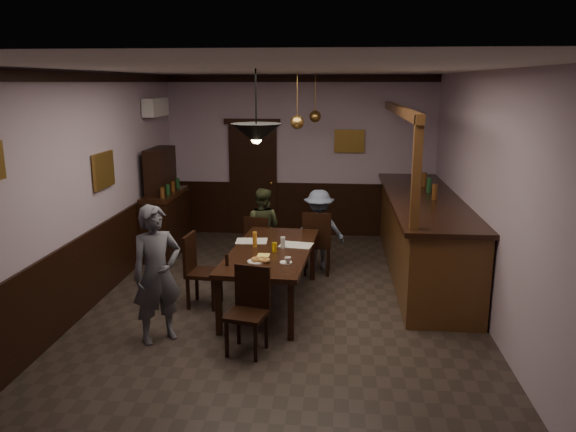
# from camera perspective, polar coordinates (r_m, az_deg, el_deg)

# --- Properties ---
(room) EXTENTS (5.01, 8.01, 3.01)m
(room) POSITION_cam_1_polar(r_m,az_deg,el_deg) (6.64, -0.97, 1.63)
(room) COLOR #2D2621
(room) RESTS_ON ground
(dining_table) EXTENTS (1.16, 2.27, 0.75)m
(dining_table) POSITION_cam_1_polar(r_m,az_deg,el_deg) (7.30, -1.71, -3.89)
(dining_table) COLOR black
(dining_table) RESTS_ON ground
(chair_far_left) EXTENTS (0.43, 0.43, 0.88)m
(chair_far_left) POSITION_cam_1_polar(r_m,az_deg,el_deg) (8.64, -3.05, -2.54)
(chair_far_left) COLOR black
(chair_far_left) RESTS_ON ground
(chair_far_right) EXTENTS (0.43, 0.43, 0.98)m
(chair_far_right) POSITION_cam_1_polar(r_m,az_deg,el_deg) (8.48, 2.96, -2.46)
(chair_far_right) COLOR black
(chair_far_right) RESTS_ON ground
(chair_near) EXTENTS (0.48, 0.48, 0.93)m
(chair_near) POSITION_cam_1_polar(r_m,az_deg,el_deg) (6.14, -3.97, -9.08)
(chair_near) COLOR black
(chair_near) RESTS_ON ground
(chair_side) EXTENTS (0.45, 0.45, 0.96)m
(chair_side) POSITION_cam_1_polar(r_m,az_deg,el_deg) (7.39, -9.11, -5.12)
(chair_side) COLOR black
(chair_side) RESTS_ON ground
(person_standing) EXTENTS (0.68, 0.65, 1.57)m
(person_standing) POSITION_cam_1_polar(r_m,az_deg,el_deg) (6.42, -13.17, -5.78)
(person_standing) COLOR #50515C
(person_standing) RESTS_ON ground
(person_seated_left) EXTENTS (0.70, 0.60, 1.26)m
(person_seated_left) POSITION_cam_1_polar(r_m,az_deg,el_deg) (8.86, -2.65, -1.15)
(person_seated_left) COLOR #3E4529
(person_seated_left) RESTS_ON ground
(person_seated_right) EXTENTS (0.86, 0.55, 1.25)m
(person_seated_right) POSITION_cam_1_polar(r_m,az_deg,el_deg) (8.72, 3.14, -1.40)
(person_seated_right) COLOR slate
(person_seated_right) RESTS_ON ground
(newspaper_left) EXTENTS (0.44, 0.33, 0.01)m
(newspaper_left) POSITION_cam_1_polar(r_m,az_deg,el_deg) (7.65, -3.72, -2.55)
(newspaper_left) COLOR silver
(newspaper_left) RESTS_ON dining_table
(newspaper_right) EXTENTS (0.47, 0.37, 0.01)m
(newspaper_right) POSITION_cam_1_polar(r_m,az_deg,el_deg) (7.45, 0.83, -2.97)
(newspaper_right) COLOR silver
(newspaper_right) RESTS_ON dining_table
(napkin) EXTENTS (0.16, 0.16, 0.00)m
(napkin) POSITION_cam_1_polar(r_m,az_deg,el_deg) (7.04, -2.50, -3.98)
(napkin) COLOR #FFE35D
(napkin) RESTS_ON dining_table
(saucer) EXTENTS (0.15, 0.15, 0.01)m
(saucer) POSITION_cam_1_polar(r_m,az_deg,el_deg) (6.74, -0.22, -4.73)
(saucer) COLOR white
(saucer) RESTS_ON dining_table
(coffee_cup) EXTENTS (0.09, 0.09, 0.07)m
(coffee_cup) POSITION_cam_1_polar(r_m,az_deg,el_deg) (6.68, -0.02, -4.51)
(coffee_cup) COLOR white
(coffee_cup) RESTS_ON saucer
(pastry_plate) EXTENTS (0.22, 0.22, 0.01)m
(pastry_plate) POSITION_cam_1_polar(r_m,az_deg,el_deg) (6.78, -3.23, -4.63)
(pastry_plate) COLOR white
(pastry_plate) RESTS_ON dining_table
(pastry_ring_a) EXTENTS (0.13, 0.13, 0.04)m
(pastry_ring_a) POSITION_cam_1_polar(r_m,az_deg,el_deg) (6.77, -3.22, -4.40)
(pastry_ring_a) COLOR #C68C47
(pastry_ring_a) RESTS_ON pastry_plate
(pastry_ring_b) EXTENTS (0.13, 0.13, 0.04)m
(pastry_ring_b) POSITION_cam_1_polar(r_m,az_deg,el_deg) (6.73, -2.38, -4.50)
(pastry_ring_b) COLOR #C68C47
(pastry_ring_b) RESTS_ON pastry_plate
(soda_can) EXTENTS (0.07, 0.07, 0.12)m
(soda_can) POSITION_cam_1_polar(r_m,az_deg,el_deg) (7.15, -1.40, -3.19)
(soda_can) COLOR yellow
(soda_can) RESTS_ON dining_table
(beer_glass) EXTENTS (0.06, 0.06, 0.20)m
(beer_glass) POSITION_cam_1_polar(r_m,az_deg,el_deg) (7.37, -3.39, -2.39)
(beer_glass) COLOR #BF721E
(beer_glass) RESTS_ON dining_table
(water_glass) EXTENTS (0.06, 0.06, 0.15)m
(water_glass) POSITION_cam_1_polar(r_m,az_deg,el_deg) (7.31, -0.52, -2.70)
(water_glass) COLOR silver
(water_glass) RESTS_ON dining_table
(pepper_mill) EXTENTS (0.04, 0.04, 0.14)m
(pepper_mill) POSITION_cam_1_polar(r_m,az_deg,el_deg) (6.66, -6.22, -4.45)
(pepper_mill) COLOR black
(pepper_mill) RESTS_ON dining_table
(sideboard) EXTENTS (0.49, 1.36, 1.80)m
(sideboard) POSITION_cam_1_polar(r_m,az_deg,el_deg) (9.72, -12.41, 0.43)
(sideboard) COLOR black
(sideboard) RESTS_ON ground
(bar_counter) EXTENTS (1.04, 4.49, 2.52)m
(bar_counter) POSITION_cam_1_polar(r_m,az_deg,el_deg) (8.82, 13.42, -1.54)
(bar_counter) COLOR #482713
(bar_counter) RESTS_ON ground
(door_back) EXTENTS (0.90, 0.06, 2.10)m
(door_back) POSITION_cam_1_polar(r_m,az_deg,el_deg) (10.68, -3.56, 3.68)
(door_back) COLOR black
(door_back) RESTS_ON ground
(ac_unit) EXTENTS (0.20, 0.85, 0.30)m
(ac_unit) POSITION_cam_1_polar(r_m,az_deg,el_deg) (9.86, -13.31, 10.72)
(ac_unit) COLOR white
(ac_unit) RESTS_ON ground
(picture_left_large) EXTENTS (0.04, 0.62, 0.48)m
(picture_left_large) POSITION_cam_1_polar(r_m,az_deg,el_deg) (7.99, -18.22, 4.44)
(picture_left_large) COLOR olive
(picture_left_large) RESTS_ON ground
(picture_back) EXTENTS (0.55, 0.04, 0.42)m
(picture_back) POSITION_cam_1_polar(r_m,az_deg,el_deg) (10.48, 6.25, 7.57)
(picture_back) COLOR olive
(picture_back) RESTS_ON ground
(pendant_iron) EXTENTS (0.56, 0.56, 0.80)m
(pendant_iron) POSITION_cam_1_polar(r_m,az_deg,el_deg) (6.21, -3.23, 8.35)
(pendant_iron) COLOR black
(pendant_iron) RESTS_ON ground
(pendant_brass_mid) EXTENTS (0.20, 0.20, 0.81)m
(pendant_brass_mid) POSITION_cam_1_polar(r_m,az_deg,el_deg) (8.14, 0.94, 9.50)
(pendant_brass_mid) COLOR #BF8C3F
(pendant_brass_mid) RESTS_ON ground
(pendant_brass_far) EXTENTS (0.20, 0.20, 0.81)m
(pendant_brass_far) POSITION_cam_1_polar(r_m,az_deg,el_deg) (9.52, 2.77, 10.06)
(pendant_brass_far) COLOR #BF8C3F
(pendant_brass_far) RESTS_ON ground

